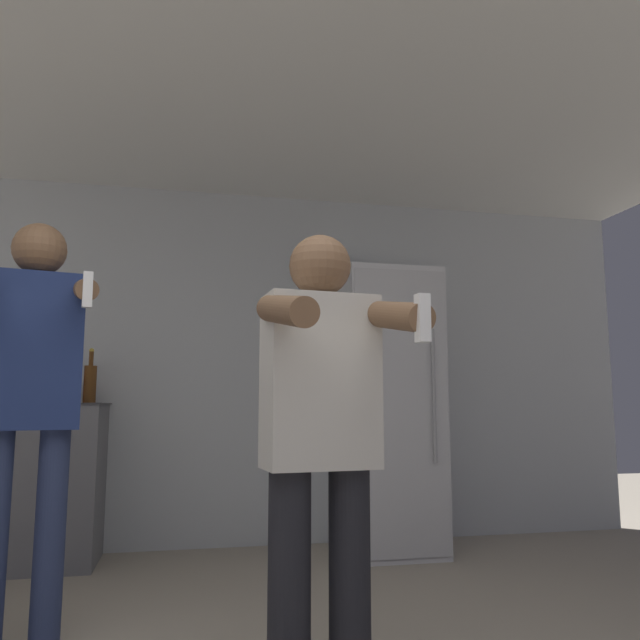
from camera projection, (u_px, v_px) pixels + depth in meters
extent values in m
cube|color=#B2B7BC|center=(178.00, 364.00, 4.45)|extent=(7.00, 0.06, 2.55)
cube|color=silver|center=(184.00, 67.00, 2.96)|extent=(7.00, 3.91, 0.05)
cube|color=silver|center=(385.00, 409.00, 4.33)|extent=(0.65, 0.71, 1.90)
cube|color=#B6B6BB|center=(402.00, 410.00, 3.98)|extent=(0.62, 0.01, 1.83)
cylinder|color=#99999E|center=(434.00, 395.00, 4.02)|extent=(0.02, 0.02, 0.86)
cube|color=slate|center=(3.00, 485.00, 3.83)|extent=(1.15, 0.56, 0.99)
cube|color=#38383A|center=(9.00, 403.00, 3.90)|extent=(1.18, 0.59, 0.01)
cylinder|color=silver|center=(3.00, 382.00, 3.95)|extent=(0.09, 0.09, 0.26)
cylinder|color=silver|center=(5.00, 357.00, 3.97)|extent=(0.03, 0.03, 0.06)
sphere|color=silver|center=(5.00, 353.00, 3.98)|extent=(0.03, 0.03, 0.03)
cylinder|color=#563314|center=(90.00, 384.00, 4.06)|extent=(0.08, 0.08, 0.24)
cylinder|color=#563314|center=(91.00, 358.00, 4.08)|extent=(0.03, 0.03, 0.10)
sphere|color=#B29933|center=(92.00, 351.00, 4.09)|extent=(0.03, 0.03, 0.03)
cylinder|color=maroon|center=(73.00, 388.00, 4.03)|extent=(0.08, 0.08, 0.19)
cylinder|color=maroon|center=(74.00, 368.00, 4.05)|extent=(0.03, 0.03, 0.07)
sphere|color=black|center=(75.00, 363.00, 4.06)|extent=(0.04, 0.04, 0.04)
cylinder|color=black|center=(289.00, 594.00, 1.97)|extent=(0.14, 0.14, 0.77)
cylinder|color=black|center=(350.00, 588.00, 2.03)|extent=(0.14, 0.14, 0.77)
cube|color=beige|center=(320.00, 381.00, 2.09)|extent=(0.39, 0.24, 0.58)
sphere|color=brown|center=(320.00, 266.00, 2.15)|extent=(0.21, 0.21, 0.21)
cylinder|color=brown|center=(285.00, 310.00, 1.88)|extent=(0.13, 0.43, 0.16)
cylinder|color=brown|center=(393.00, 315.00, 1.99)|extent=(0.13, 0.43, 0.16)
cube|color=white|center=(423.00, 318.00, 1.80)|extent=(0.04, 0.04, 0.14)
cylinder|color=navy|center=(50.00, 537.00, 2.57)|extent=(0.12, 0.12, 0.88)
cube|color=navy|center=(33.00, 351.00, 2.64)|extent=(0.42, 0.27, 0.66)
sphere|color=brown|center=(40.00, 249.00, 2.70)|extent=(0.23, 0.23, 0.23)
cylinder|color=brown|center=(85.00, 290.00, 2.59)|extent=(0.16, 0.38, 0.15)
cube|color=white|center=(88.00, 290.00, 2.42)|extent=(0.04, 0.04, 0.14)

